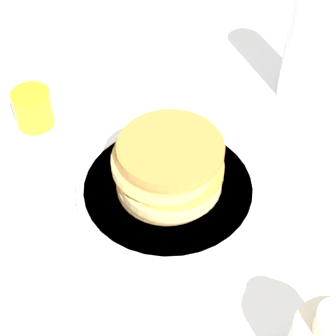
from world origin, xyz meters
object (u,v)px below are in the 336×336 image
(water_bottle_near, at_px, (307,42))
(juice_glass, at_px, (33,108))
(plate, at_px, (168,188))
(pancake_stack, at_px, (169,166))

(water_bottle_near, bearing_deg, juice_glass, -133.82)
(plate, height_order, pancake_stack, pancake_stack)
(water_bottle_near, bearing_deg, plate, -98.51)
(water_bottle_near, bearing_deg, pancake_stack, -98.26)
(plate, height_order, juice_glass, juice_glass)
(plate, bearing_deg, pancake_stack, -14.90)
(juice_glass, height_order, water_bottle_near, water_bottle_near)
(plate, relative_size, water_bottle_near, 1.20)
(juice_glass, distance_m, water_bottle_near, 0.50)
(pancake_stack, bearing_deg, water_bottle_near, 81.74)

